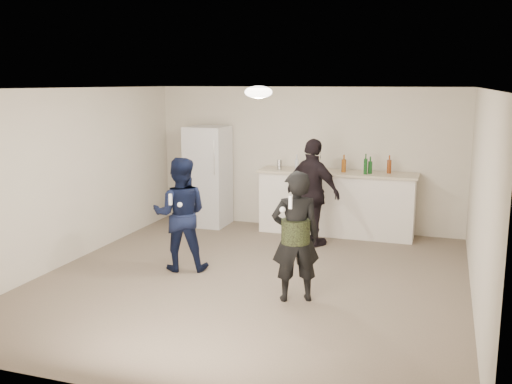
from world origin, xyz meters
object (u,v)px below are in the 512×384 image
(counter, at_px, (336,204))
(woman, at_px, (296,236))
(fridge, at_px, (208,176))
(man, at_px, (180,214))
(spectator, at_px, (313,193))
(shaker, at_px, (280,165))

(counter, xyz_separation_m, woman, (0.10, -3.17, 0.26))
(fridge, distance_m, man, 2.56)
(spectator, bearing_deg, fridge, 6.15)
(woman, xyz_separation_m, spectator, (-0.33, 2.37, 0.07))
(counter, distance_m, woman, 3.18)
(man, height_order, woman, man)
(counter, bearing_deg, spectator, -106.11)
(counter, height_order, shaker, shaker)
(fridge, xyz_separation_m, shaker, (1.35, -0.01, 0.28))
(fridge, height_order, shaker, fridge)
(counter, relative_size, woman, 1.65)
(counter, bearing_deg, man, -123.66)
(shaker, height_order, woman, woman)
(shaker, relative_size, woman, 0.11)
(man, height_order, spectator, spectator)
(woman, distance_m, spectator, 2.39)
(counter, bearing_deg, fridge, -178.29)
(fridge, bearing_deg, shaker, -0.56)
(fridge, distance_m, spectator, 2.24)
(woman, bearing_deg, spectator, -106.49)
(counter, distance_m, spectator, 0.90)
(fridge, bearing_deg, spectator, -19.05)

